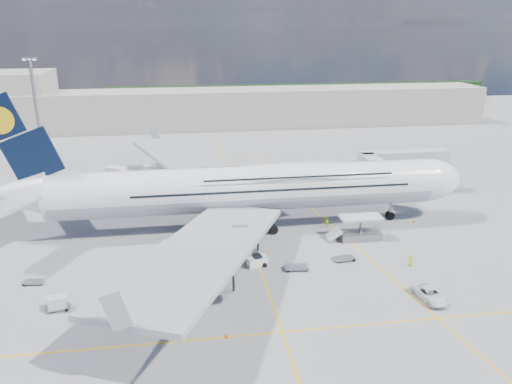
{
  "coord_description": "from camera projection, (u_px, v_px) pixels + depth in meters",
  "views": [
    {
      "loc": [
        -9.81,
        -65.83,
        32.11
      ],
      "look_at": [
        1.3,
        8.0,
        6.77
      ],
      "focal_mm": 35.0,
      "sensor_mm": 36.0,
      "label": 1
    }
  ],
  "objects": [
    {
      "name": "ground",
      "position": [
        255.0,
        253.0,
        73.35
      ],
      "size": [
        300.0,
        300.0,
        0.0
      ],
      "primitive_type": "plane",
      "color": "gray",
      "rests_on": "ground"
    },
    {
      "name": "taxi_line_main",
      "position": [
        255.0,
        253.0,
        73.35
      ],
      "size": [
        0.25,
        220.0,
        0.01
      ],
      "primitive_type": "cube",
      "color": "#F1B10C",
      "rests_on": "ground"
    },
    {
      "name": "taxi_line_cross",
      "position": [
        282.0,
        332.0,
        54.62
      ],
      "size": [
        120.0,
        0.25,
        0.01
      ],
      "primitive_type": "cube",
      "color": "#F1B10C",
      "rests_on": "ground"
    },
    {
      "name": "taxi_line_diag",
      "position": [
        328.0,
        222.0,
        84.68
      ],
      "size": [
        14.16,
        99.06,
        0.01
      ],
      "primitive_type": "cube",
      "rotation": [
        0.0,
        0.0,
        0.14
      ],
      "color": "#F1B10C",
      "rests_on": "ground"
    },
    {
      "name": "airliner",
      "position": [
        248.0,
        188.0,
        80.54
      ],
      "size": [
        77.26,
        79.15,
        23.71
      ],
      "color": "white",
      "rests_on": "ground"
    },
    {
      "name": "jet_bridge",
      "position": [
        394.0,
        163.0,
        94.95
      ],
      "size": [
        18.8,
        12.1,
        8.5
      ],
      "color": "#B7B7BC",
      "rests_on": "ground"
    },
    {
      "name": "cargo_loader",
      "position": [
        359.0,
        231.0,
        78.02
      ],
      "size": [
        8.53,
        3.2,
        3.67
      ],
      "color": "silver",
      "rests_on": "ground"
    },
    {
      "name": "light_mast",
      "position": [
        38.0,
        117.0,
        105.61
      ],
      "size": [
        3.0,
        0.7,
        25.5
      ],
      "color": "gray",
      "rests_on": "ground"
    },
    {
      "name": "terminal",
      "position": [
        212.0,
        109.0,
        160.38
      ],
      "size": [
        180.0,
        16.0,
        12.0
      ],
      "primitive_type": "cube",
      "color": "#B2AD9E",
      "rests_on": "ground"
    },
    {
      "name": "tree_line",
      "position": [
        300.0,
        94.0,
        208.79
      ],
      "size": [
        160.0,
        6.0,
        8.0
      ],
      "primitive_type": "cube",
      "color": "#193814",
      "rests_on": "ground"
    },
    {
      "name": "dolly_row_a",
      "position": [
        57.0,
        303.0,
        58.57
      ],
      "size": [
        2.95,
        1.95,
        1.72
      ],
      "rotation": [
        0.0,
        0.0,
        0.2
      ],
      "color": "gray",
      "rests_on": "ground"
    },
    {
      "name": "dolly_row_b",
      "position": [
        175.0,
        263.0,
        68.32
      ],
      "size": [
        3.11,
        2.46,
        1.74
      ],
      "rotation": [
        0.0,
        0.0,
        -0.42
      ],
      "color": "gray",
      "rests_on": "ground"
    },
    {
      "name": "dolly_row_c",
      "position": [
        170.0,
        249.0,
        72.24
      ],
      "size": [
        3.52,
        2.6,
        1.99
      ],
      "rotation": [
        0.0,
        0.0,
        -0.33
      ],
      "color": "gray",
      "rests_on": "ground"
    },
    {
      "name": "dolly_back",
      "position": [
        33.0,
        282.0,
        64.65
      ],
      "size": [
        2.74,
        1.65,
        0.38
      ],
      "rotation": [
        0.0,
        0.0,
        -0.1
      ],
      "color": "gray",
      "rests_on": "ground"
    },
    {
      "name": "dolly_nose_far",
      "position": [
        344.0,
        258.0,
        71.04
      ],
      "size": [
        3.19,
        1.97,
        0.44
      ],
      "rotation": [
        0.0,
        0.0,
        0.13
      ],
      "color": "gray",
      "rests_on": "ground"
    },
    {
      "name": "dolly_nose_near",
      "position": [
        296.0,
        267.0,
        68.38
      ],
      "size": [
        3.35,
        1.93,
        0.48
      ],
      "rotation": [
        0.0,
        0.0,
        -0.06
      ],
      "color": "gray",
      "rests_on": "ground"
    },
    {
      "name": "baggage_tug",
      "position": [
        257.0,
        261.0,
        69.22
      ],
      "size": [
        3.07,
        2.15,
        1.75
      ],
      "rotation": [
        0.0,
        0.0,
        0.34
      ],
      "color": "white",
      "rests_on": "ground"
    },
    {
      "name": "catering_truck_inner",
      "position": [
        162.0,
        176.0,
        103.24
      ],
      "size": [
        7.99,
        3.82,
        4.6
      ],
      "rotation": [
        0.0,
        0.0,
        -0.15
      ],
      "color": "gray",
      "rests_on": "ground"
    },
    {
      "name": "catering_truck_outer",
      "position": [
        119.0,
        175.0,
        105.33
      ],
      "size": [
        6.25,
        4.57,
        3.44
      ],
      "rotation": [
        0.0,
        0.0,
        -0.52
      ],
      "color": "gray",
      "rests_on": "ground"
    },
    {
      "name": "service_van",
      "position": [
        430.0,
        294.0,
        60.76
      ],
      "size": [
        3.15,
        5.61,
        1.48
      ],
      "primitive_type": "imported",
      "rotation": [
        0.0,
        0.0,
        0.13
      ],
      "color": "white",
      "rests_on": "ground"
    },
    {
      "name": "crew_nose",
      "position": [
        357.0,
        215.0,
        85.74
      ],
      "size": [
        0.61,
        0.46,
        1.52
      ],
      "primitive_type": "imported",
      "rotation": [
        0.0,
        0.0,
        0.19
      ],
      "color": "#C2E217",
      "rests_on": "ground"
    },
    {
      "name": "crew_loader",
      "position": [
        327.0,
        223.0,
        82.24
      ],
      "size": [
        1.1,
        1.09,
        1.79
      ],
      "primitive_type": "imported",
      "rotation": [
        0.0,
        0.0,
        -0.78
      ],
      "color": "#B4E217",
      "rests_on": "ground"
    },
    {
      "name": "crew_wing",
      "position": [
        191.0,
        242.0,
        75.06
      ],
      "size": [
        0.44,
        1.01,
        1.71
      ],
      "primitive_type": "imported",
      "rotation": [
        0.0,
        0.0,
        1.55
      ],
      "color": "#DDFF1A",
      "rests_on": "ground"
    },
    {
      "name": "crew_van",
      "position": [
        411.0,
        261.0,
        69.22
      ],
      "size": [
        0.8,
        0.92,
        1.58
      ],
      "primitive_type": "imported",
      "rotation": [
        0.0,
        0.0,
        2.04
      ],
      "color": "#B0EC18",
      "rests_on": "ground"
    },
    {
      "name": "crew_tug",
      "position": [
        224.0,
        262.0,
        68.41
      ],
      "size": [
        1.4,
        1.11,
        1.9
      ],
      "primitive_type": "imported",
      "rotation": [
        0.0,
        0.0,
        -0.38
      ],
      "color": "#8FDB17",
      "rests_on": "ground"
    },
    {
      "name": "cone_nose",
      "position": [
        414.0,
        221.0,
        84.53
      ],
      "size": [
        0.41,
        0.41,
        0.52
      ],
      "color": "#E94D0C",
      "rests_on": "ground"
    },
    {
      "name": "cone_wing_left_inner",
      "position": [
        204.0,
        208.0,
        90.69
      ],
      "size": [
        0.41,
        0.41,
        0.52
      ],
      "color": "#E94D0C",
      "rests_on": "ground"
    },
    {
      "name": "cone_wing_left_outer",
      "position": [
        165.0,
        194.0,
        98.07
      ],
      "size": [
        0.46,
        0.46,
        0.58
      ],
      "color": "#E94D0C",
      "rests_on": "ground"
    },
    {
      "name": "cone_wing_right_inner",
      "position": [
        242.0,
        260.0,
        70.64
      ],
      "size": [
        0.39,
        0.39,
        0.5
      ],
      "color": "#E94D0C",
      "rests_on": "ground"
    },
    {
      "name": "cone_wing_right_outer",
      "position": [
        226.0,
        336.0,
        53.53
      ],
      "size": [
        0.44,
        0.44,
        0.56
      ],
      "color": "#E94D0C",
      "rests_on": "ground"
    }
  ]
}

